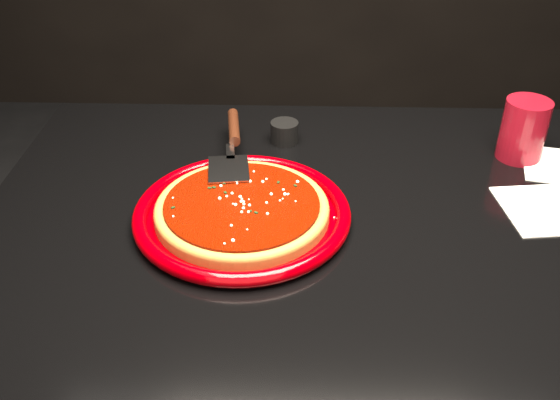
{
  "coord_description": "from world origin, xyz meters",
  "views": [
    {
      "loc": [
        -0.08,
        -0.84,
        1.34
      ],
      "look_at": [
        -0.1,
        0.0,
        0.77
      ],
      "focal_mm": 40.0,
      "sensor_mm": 36.0,
      "label": 1
    }
  ],
  "objects_px": {
    "ramekin": "(284,132)",
    "plate": "(242,213)",
    "pizza_server": "(232,145)",
    "cup": "(523,130)",
    "table": "(333,367)"
  },
  "relations": [
    {
      "from": "table",
      "to": "ramekin",
      "type": "height_order",
      "value": "ramekin"
    },
    {
      "from": "cup",
      "to": "ramekin",
      "type": "relative_size",
      "value": 2.11
    },
    {
      "from": "table",
      "to": "ramekin",
      "type": "xyz_separation_m",
      "value": [
        -0.1,
        0.24,
        0.4
      ]
    },
    {
      "from": "ramekin",
      "to": "plate",
      "type": "bearing_deg",
      "value": -102.97
    },
    {
      "from": "table",
      "to": "plate",
      "type": "height_order",
      "value": "plate"
    },
    {
      "from": "plate",
      "to": "pizza_server",
      "type": "xyz_separation_m",
      "value": [
        -0.03,
        0.17,
        0.03
      ]
    },
    {
      "from": "ramekin",
      "to": "pizza_server",
      "type": "bearing_deg",
      "value": -134.2
    },
    {
      "from": "table",
      "to": "cup",
      "type": "relative_size",
      "value": 10.45
    },
    {
      "from": "table",
      "to": "ramekin",
      "type": "relative_size",
      "value": 22.03
    },
    {
      "from": "table",
      "to": "plate",
      "type": "xyz_separation_m",
      "value": [
        -0.16,
        -0.03,
        0.39
      ]
    },
    {
      "from": "cup",
      "to": "plate",
      "type": "bearing_deg",
      "value": -156.37
    },
    {
      "from": "plate",
      "to": "table",
      "type": "bearing_deg",
      "value": 9.25
    },
    {
      "from": "table",
      "to": "cup",
      "type": "height_order",
      "value": "cup"
    },
    {
      "from": "pizza_server",
      "to": "cup",
      "type": "xyz_separation_m",
      "value": [
        0.53,
        0.05,
        0.01
      ]
    },
    {
      "from": "plate",
      "to": "cup",
      "type": "distance_m",
      "value": 0.55
    }
  ]
}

